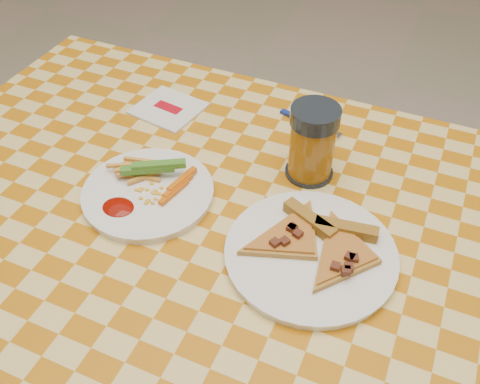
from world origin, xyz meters
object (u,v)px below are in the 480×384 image
object	(u,v)px
plate_right	(310,255)
drink_glass	(312,143)
table	(240,269)
plate_left	(148,194)

from	to	relation	value
plate_right	drink_glass	world-z (taller)	drink_glass
plate_right	drink_glass	distance (m)	0.20
table	plate_right	distance (m)	0.14
drink_glass	table	bearing A→B (deg)	-104.48
table	plate_right	world-z (taller)	plate_right
table	plate_right	size ratio (longest dim) A/B	5.08
plate_left	drink_glass	size ratio (longest dim) A/B	1.58
drink_glass	plate_left	bearing A→B (deg)	-144.41
plate_left	drink_glass	bearing A→B (deg)	35.59
plate_right	drink_glass	bearing A→B (deg)	108.82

